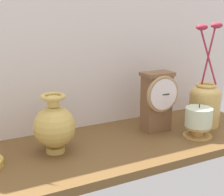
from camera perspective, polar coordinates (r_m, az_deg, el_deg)
ground_plane at (r=98.70cm, az=1.23°, el=-8.38°), size 100.00×36.00×2.40cm
back_wall at (r=107.26cm, az=-3.53°, el=12.06°), size 120.00×2.00×65.00cm
mantel_clock at (r=105.45cm, az=7.96°, el=-0.36°), size 11.81×7.42×19.30cm
brass_vase_bulbous at (r=90.39cm, az=-10.06°, el=-4.84°), size 11.65×11.65×16.58cm
brass_vase_jar at (r=114.00cm, az=16.12°, el=-0.63°), size 10.36×10.36×34.63cm
pillar_candle_front at (r=104.35cm, az=14.90°, el=-3.89°), size 8.99×8.99×10.49cm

